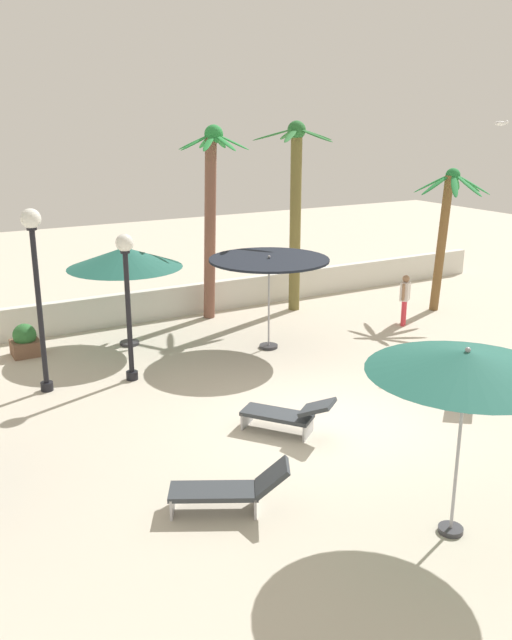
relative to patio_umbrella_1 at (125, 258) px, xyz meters
The scene contains 16 objects.
ground_plane 7.42m from the patio_umbrella_1, 74.61° to the right, with size 56.00×56.00×0.00m, color beige.
boundary_wall 3.31m from the patio_umbrella_1, 45.98° to the left, with size 25.20×0.30×0.94m, color silver.
patio_umbrella_1 is the anchor object (origin of this frame).
patio_umbrella_2 3.81m from the patio_umbrella_1, 33.75° to the right, with size 3.14×3.14×2.53m.
patio_umbrella_3 10.79m from the patio_umbrella_1, 83.36° to the right, with size 2.81×2.81×2.94m.
palm_tree_0 5.97m from the patio_umbrella_1, ahead, with size 2.46×2.73×5.87m.
palm_tree_2 10.06m from the patio_umbrella_1, ahead, with size 2.32×2.32×4.47m.
palm_tree_3 3.61m from the patio_umbrella_1, 21.90° to the left, with size 2.13×2.13×5.77m.
lamp_post_0 2.61m from the patio_umbrella_1, 108.10° to the right, with size 0.41×0.41×3.48m.
lamp_post_2 3.50m from the patio_umbrella_1, 141.55° to the right, with size 0.43×0.43×4.13m.
lounge_chair_0 8.91m from the patio_umbrella_1, 99.12° to the right, with size 1.92×1.38×0.84m.
lounge_chair_1 7.04m from the patio_umbrella_1, 82.42° to the right, with size 1.55×1.80×0.81m.
lounge_chair_2 9.13m from the patio_umbrella_1, 52.68° to the right, with size 1.60×1.78×0.82m.
guest_0 8.19m from the patio_umbrella_1, 17.03° to the right, with size 0.47×0.41×1.53m.
seagull_1 10.77m from the patio_umbrella_1, 20.99° to the right, with size 0.76×0.77×0.14m.
planter 3.37m from the patio_umbrella_1, 168.91° to the left, with size 0.70×0.70×0.85m.
Camera 1 is at (-7.50, -10.11, 5.99)m, focal length 37.84 mm.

